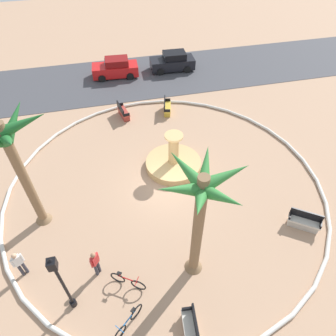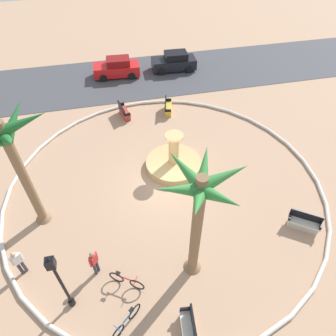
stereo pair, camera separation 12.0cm
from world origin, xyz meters
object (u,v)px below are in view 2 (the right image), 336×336
at_px(lamppost, 59,279).
at_px(fountain, 174,163).
at_px(bench_east, 304,223).
at_px(person_cyclist_helmet, 94,262).
at_px(parked_car_leftmost, 117,68).
at_px(parked_car_second, 174,62).
at_px(palm_tree_near_fountain, 11,150).
at_px(bench_southeast, 168,108).
at_px(bicycle_red_frame, 126,281).
at_px(person_cyclist_photo, 18,262).
at_px(bench_west, 124,112).
at_px(bicycle_by_lamppost, 126,322).
at_px(palm_tree_by_curb, 199,204).
at_px(bench_north, 189,331).

bearing_deg(lamppost, fountain, 49.30).
relative_size(bench_east, person_cyclist_helmet, 0.95).
distance_m(parked_car_leftmost, parked_car_second, 5.26).
height_order(palm_tree_near_fountain, lamppost, palm_tree_near_fountain).
distance_m(lamppost, parked_car_leftmost, 20.34).
height_order(palm_tree_near_fountain, bench_southeast, palm_tree_near_fountain).
height_order(bicycle_red_frame, person_cyclist_photo, person_cyclist_photo).
distance_m(fountain, bench_west, 6.59).
bearing_deg(parked_car_second, person_cyclist_helmet, -113.75).
distance_m(lamppost, person_cyclist_helmet, 2.14).
relative_size(bicycle_by_lamppost, person_cyclist_helmet, 0.80).
bearing_deg(bicycle_red_frame, bench_southeast, 69.48).
distance_m(bench_west, bicycle_red_frame, 13.20).
xyz_separation_m(palm_tree_by_curb, bench_north, (-0.94, -2.73, -4.37)).
height_order(palm_tree_near_fountain, bench_north, palm_tree_near_fountain).
distance_m(fountain, lamppost, 9.75).
bearing_deg(bicycle_red_frame, parked_car_leftmost, 85.03).
relative_size(palm_tree_by_curb, bench_southeast, 3.81).
bearing_deg(fountain, bench_east, -47.40).
relative_size(person_cyclist_photo, parked_car_second, 0.41).
height_order(bench_east, bench_southeast, same).
height_order(lamppost, bicycle_red_frame, lamppost).
xyz_separation_m(bicycle_by_lamppost, parked_car_leftmost, (1.92, 21.25, 0.40)).
bearing_deg(person_cyclist_photo, bench_north, -32.42).
bearing_deg(palm_tree_near_fountain, parked_car_second, 54.10).
xyz_separation_m(bench_north, bench_southeast, (2.71, 15.51, 0.00)).
height_order(bench_east, person_cyclist_helmet, person_cyclist_helmet).
bearing_deg(fountain, bench_west, 110.62).
bearing_deg(person_cyclist_helmet, lamppost, -132.98).
xyz_separation_m(person_cyclist_photo, parked_car_second, (11.51, 17.93, -0.16)).
bearing_deg(fountain, parked_car_leftmost, 99.59).
bearing_deg(bench_southeast, bicycle_red_frame, -110.52).
bearing_deg(fountain, bench_southeast, 80.44).
height_order(bicycle_by_lamppost, person_cyclist_photo, person_cyclist_photo).
relative_size(bench_west, bicycle_by_lamppost, 1.24).
relative_size(bench_north, bicycle_by_lamppost, 1.22).
relative_size(bench_east, parked_car_leftmost, 0.39).
bearing_deg(bench_north, palm_tree_by_curb, 70.96).
bearing_deg(person_cyclist_photo, bench_west, 62.10).
distance_m(bench_southeast, bicycle_red_frame, 13.82).
relative_size(bench_east, bench_southeast, 0.95).
bearing_deg(bench_west, parked_car_second, 49.98).
bearing_deg(parked_car_leftmost, bench_north, -88.87).
relative_size(bench_north, bicycle_red_frame, 1.12).
bearing_deg(fountain, bicycle_by_lamppost, -115.16).
xyz_separation_m(bench_north, bicycle_red_frame, (-2.14, 2.57, 0.04)).
bearing_deg(lamppost, parked_car_leftmost, 78.34).
distance_m(bench_west, lamppost, 14.11).
relative_size(palm_tree_by_curb, bicycle_by_lamppost, 4.75).
distance_m(bench_east, bicycle_by_lamppost, 9.88).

